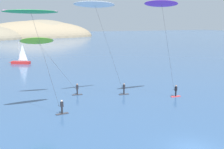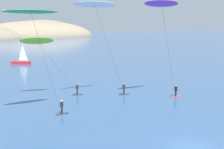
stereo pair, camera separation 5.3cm
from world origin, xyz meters
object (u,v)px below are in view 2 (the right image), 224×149
kitesurfer_purple (163,10)px  kitesurfer_white (97,12)px  sailboat_near (20,61)px  kitesurfer_lime (40,45)px  kitesurfer_green (33,20)px

kitesurfer_purple → kitesurfer_white: kitesurfer_purple is taller
sailboat_near → kitesurfer_purple: (11.61, -44.40, 11.52)m
kitesurfer_lime → kitesurfer_white: size_ratio=0.65×
kitesurfer_green → kitesurfer_purple: 17.10m
kitesurfer_green → kitesurfer_white: size_ratio=0.89×
kitesurfer_green → kitesurfer_lime: bearing=73.2°
kitesurfer_green → kitesurfer_purple: size_ratio=0.89×
sailboat_near → kitesurfer_white: bearing=-84.2°
kitesurfer_white → kitesurfer_green: bearing=-154.4°
kitesurfer_green → kitesurfer_purple: bearing=0.5°
kitesurfer_lime → kitesurfer_purple: size_ratio=0.64×
sailboat_near → kitesurfer_lime: size_ratio=0.66×
kitesurfer_green → kitesurfer_white: bearing=25.6°
kitesurfer_white → sailboat_near: bearing=95.8°
kitesurfer_lime → kitesurfer_white: (6.93, -3.95, 4.51)m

